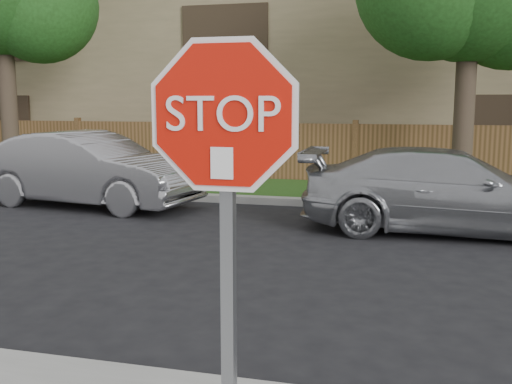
# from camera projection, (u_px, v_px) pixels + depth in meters

# --- Properties ---
(far_curb) EXTENTS (70.00, 0.30, 0.15)m
(far_curb) POSITION_uv_depth(u_px,v_px,m) (339.00, 204.00, 12.47)
(far_curb) COLOR gray
(far_curb) RESTS_ON ground
(grass_strip) EXTENTS (70.00, 3.00, 0.12)m
(grass_strip) POSITION_uv_depth(u_px,v_px,m) (347.00, 192.00, 14.05)
(grass_strip) COLOR #1E4714
(grass_strip) RESTS_ON ground
(fence) EXTENTS (70.00, 0.12, 1.60)m
(fence) POSITION_uv_depth(u_px,v_px,m) (355.00, 155.00, 15.46)
(fence) COLOR #4C351B
(fence) RESTS_ON ground
(apartment_building) EXTENTS (35.20, 9.20, 7.20)m
(apartment_building) POSITION_uv_depth(u_px,v_px,m) (373.00, 61.00, 20.39)
(apartment_building) COLOR #857653
(apartment_building) RESTS_ON ground
(stop_sign) EXTENTS (1.01, 0.13, 2.55)m
(stop_sign) POSITION_uv_depth(u_px,v_px,m) (225.00, 183.00, 2.85)
(stop_sign) COLOR gray
(stop_sign) RESTS_ON sidewalk_near
(sedan_left) EXTENTS (4.92, 2.30, 1.56)m
(sedan_left) POSITION_uv_depth(u_px,v_px,m) (89.00, 169.00, 12.45)
(sedan_left) COLOR #9D9DA1
(sedan_left) RESTS_ON ground
(sedan_right) EXTENTS (4.91, 2.08, 1.42)m
(sedan_right) POSITION_uv_depth(u_px,v_px,m) (448.00, 191.00, 10.03)
(sedan_right) COLOR #A9ABB0
(sedan_right) RESTS_ON ground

